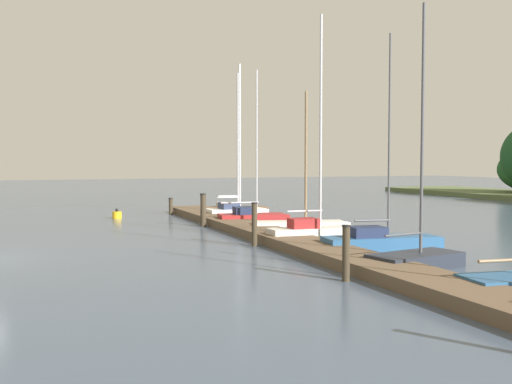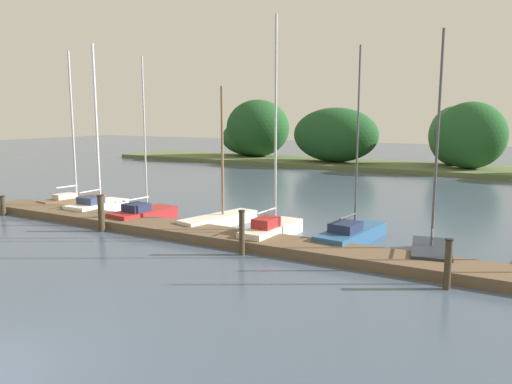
{
  "view_description": "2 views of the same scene",
  "coord_description": "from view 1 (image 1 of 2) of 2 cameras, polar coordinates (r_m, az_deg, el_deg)",
  "views": [
    {
      "loc": [
        20.52,
        1.81,
        3.12
      ],
      "look_at": [
        -4.67,
        11.53,
        1.69
      ],
      "focal_mm": 42.47,
      "sensor_mm": 36.0,
      "label": 1
    },
    {
      "loc": [
        8.8,
        -4.57,
        4.86
      ],
      "look_at": [
        -0.32,
        11.47,
        1.93
      ],
      "focal_mm": 34.38,
      "sensor_mm": 36.0,
      "label": 2
    }
  ],
  "objects": [
    {
      "name": "sailboat_1",
      "position": [
        32.46,
        -1.77,
        -1.68
      ],
      "size": [
        1.4,
        3.34,
        8.22
      ],
      "rotation": [
        0.0,
        0.0,
        1.59
      ],
      "color": "white",
      "rests_on": "ground"
    },
    {
      "name": "sailboat_2",
      "position": [
        29.17,
        -0.22,
        -2.38
      ],
      "size": [
        1.68,
        3.5,
        7.42
      ],
      "rotation": [
        0.0,
        0.0,
        1.44
      ],
      "color": "maroon",
      "rests_on": "ground"
    },
    {
      "name": "sailboat_3",
      "position": [
        26.21,
        4.47,
        -3.06
      ],
      "size": [
        1.9,
        4.2,
        6.07
      ],
      "rotation": [
        0.0,
        0.0,
        1.33
      ],
      "color": "silver",
      "rests_on": "ground"
    },
    {
      "name": "mooring_piling_2",
      "position": [
        21.89,
        -0.15,
        -3.05
      ],
      "size": [
        0.23,
        0.23,
        1.59
      ],
      "color": "#3D3323",
      "rests_on": "ground"
    },
    {
      "name": "dock_pier",
      "position": [
        22.62,
        2.72,
        -4.45
      ],
      "size": [
        30.27,
        1.8,
        0.35
      ],
      "color": "brown",
      "rests_on": "ground"
    },
    {
      "name": "mooring_piling_1",
      "position": [
        28.46,
        -5.0,
        -1.69
      ],
      "size": [
        0.3,
        0.3,
        1.55
      ],
      "color": "#3D3323",
      "rests_on": "ground"
    },
    {
      "name": "channel_buoy_0",
      "position": [
        33.14,
        -12.96,
        -2.1
      ],
      "size": [
        0.49,
        0.49,
        0.54
      ],
      "color": "gold",
      "rests_on": "ground"
    },
    {
      "name": "sailboat_0",
      "position": [
        35.36,
        -1.97,
        -1.26
      ],
      "size": [
        1.43,
        3.88,
        8.15
      ],
      "rotation": [
        0.0,
        0.0,
        1.42
      ],
      "color": "brown",
      "rests_on": "ground"
    },
    {
      "name": "sailboat_5",
      "position": [
        21.13,
        11.88,
        -4.56
      ],
      "size": [
        1.71,
        4.28,
        7.38
      ],
      "rotation": [
        0.0,
        0.0,
        1.45
      ],
      "color": "#285684",
      "rests_on": "ground"
    },
    {
      "name": "mooring_piling_3",
      "position": [
        15.79,
        8.48,
        -5.7
      ],
      "size": [
        0.23,
        0.23,
        1.46
      ],
      "color": "#3D3323",
      "rests_on": "ground"
    },
    {
      "name": "sailboat_6",
      "position": [
        18.21,
        15.07,
        -5.85
      ],
      "size": [
        1.75,
        3.17,
        7.59
      ],
      "rotation": [
        0.0,
        0.0,
        1.76
      ],
      "color": "#232833",
      "rests_on": "ground"
    },
    {
      "name": "mooring_piling_0",
      "position": [
        34.97,
        -8.03,
        -1.32
      ],
      "size": [
        0.26,
        0.26,
        0.96
      ],
      "color": "#3D3323",
      "rests_on": "ground"
    },
    {
      "name": "sailboat_4",
      "position": [
        23.06,
        5.69,
        -3.61
      ],
      "size": [
        1.13,
        3.77,
        8.56
      ],
      "rotation": [
        0.0,
        0.0,
        1.53
      ],
      "color": "silver",
      "rests_on": "ground"
    }
  ]
}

